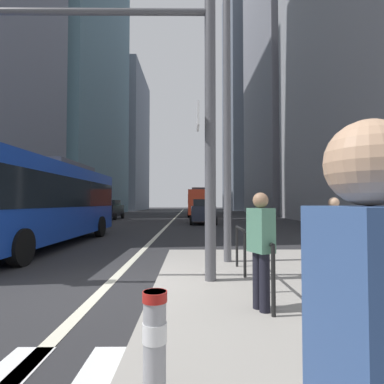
{
  "coord_description": "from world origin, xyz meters",
  "views": [
    {
      "loc": [
        1.68,
        -6.01,
        1.68
      ],
      "look_at": [
        1.86,
        26.54,
        2.81
      ],
      "focal_mm": 28.61,
      "sensor_mm": 36.0,
      "label": 1
    }
  ],
  "objects_px": {
    "pedestrian_walking": "(334,233)",
    "pedestrian_far": "(261,245)",
    "car_oncoming_mid": "(110,209)",
    "bollard_left": "(155,339)",
    "city_bus_blue_oncoming": "(42,199)",
    "city_bus_red_receding": "(200,201)",
    "city_bus_red_distant": "(199,202)",
    "car_receding_near": "(203,211)",
    "street_lamp_post": "(227,67)",
    "traffic_signal_gantry": "(105,81)"
  },
  "relations": [
    {
      "from": "city_bus_blue_oncoming",
      "to": "bollard_left",
      "type": "relative_size",
      "value": 13.04
    },
    {
      "from": "pedestrian_far",
      "to": "city_bus_blue_oncoming",
      "type": "bearing_deg",
      "value": 132.62
    },
    {
      "from": "car_oncoming_mid",
      "to": "bollard_left",
      "type": "relative_size",
      "value": 5.33
    },
    {
      "from": "car_oncoming_mid",
      "to": "pedestrian_walking",
      "type": "bearing_deg",
      "value": -65.82
    },
    {
      "from": "city_bus_red_receding",
      "to": "traffic_signal_gantry",
      "type": "bearing_deg",
      "value": -95.12
    },
    {
      "from": "city_bus_blue_oncoming",
      "to": "pedestrian_far",
      "type": "xyz_separation_m",
      "value": [
        6.68,
        -7.26,
        -0.75
      ]
    },
    {
      "from": "city_bus_red_receding",
      "to": "bollard_left",
      "type": "distance_m",
      "value": 35.86
    },
    {
      "from": "pedestrian_walking",
      "to": "bollard_left",
      "type": "bearing_deg",
      "value": -129.93
    },
    {
      "from": "city_bus_red_distant",
      "to": "car_receding_near",
      "type": "distance_m",
      "value": 31.32
    },
    {
      "from": "city_bus_red_distant",
      "to": "pedestrian_far",
      "type": "xyz_separation_m",
      "value": [
        -0.66,
        -51.1,
        -0.75
      ]
    },
    {
      "from": "car_receding_near",
      "to": "city_bus_blue_oncoming",
      "type": "bearing_deg",
      "value": -117.87
    },
    {
      "from": "car_receding_near",
      "to": "street_lamp_post",
      "type": "bearing_deg",
      "value": -90.01
    },
    {
      "from": "pedestrian_walking",
      "to": "pedestrian_far",
      "type": "xyz_separation_m",
      "value": [
        -1.96,
        -1.91,
        0.02
      ]
    },
    {
      "from": "car_oncoming_mid",
      "to": "city_bus_red_receding",
      "type": "bearing_deg",
      "value": 37.74
    },
    {
      "from": "traffic_signal_gantry",
      "to": "bollard_left",
      "type": "relative_size",
      "value": 7.59
    },
    {
      "from": "city_bus_red_distant",
      "to": "pedestrian_far",
      "type": "distance_m",
      "value": 51.11
    },
    {
      "from": "car_oncoming_mid",
      "to": "car_receding_near",
      "type": "relative_size",
      "value": 1.06
    },
    {
      "from": "pedestrian_far",
      "to": "car_receding_near",
      "type": "bearing_deg",
      "value": 90.12
    },
    {
      "from": "city_bus_red_receding",
      "to": "street_lamp_post",
      "type": "bearing_deg",
      "value": -90.36
    },
    {
      "from": "city_bus_blue_oncoming",
      "to": "car_oncoming_mid",
      "type": "distance_m",
      "value": 19.56
    },
    {
      "from": "city_bus_red_distant",
      "to": "car_oncoming_mid",
      "type": "height_order",
      "value": "city_bus_red_distant"
    },
    {
      "from": "city_bus_red_distant",
      "to": "street_lamp_post",
      "type": "distance_m",
      "value": 47.64
    },
    {
      "from": "city_bus_red_distant",
      "to": "car_oncoming_mid",
      "type": "distance_m",
      "value": 26.37
    },
    {
      "from": "city_bus_blue_oncoming",
      "to": "city_bus_red_distant",
      "type": "distance_m",
      "value": 44.46
    },
    {
      "from": "bollard_left",
      "to": "street_lamp_post",
      "type": "bearing_deg",
      "value": 77.34
    },
    {
      "from": "city_bus_red_receding",
      "to": "street_lamp_post",
      "type": "height_order",
      "value": "street_lamp_post"
    },
    {
      "from": "city_bus_red_receding",
      "to": "car_oncoming_mid",
      "type": "distance_m",
      "value": 11.77
    },
    {
      "from": "bollard_left",
      "to": "pedestrian_walking",
      "type": "xyz_separation_m",
      "value": [
        3.26,
        3.89,
        0.44
      ]
    },
    {
      "from": "traffic_signal_gantry",
      "to": "pedestrian_walking",
      "type": "relative_size",
      "value": 3.86
    },
    {
      "from": "pedestrian_walking",
      "to": "pedestrian_far",
      "type": "bearing_deg",
      "value": -135.75
    },
    {
      "from": "car_oncoming_mid",
      "to": "bollard_left",
      "type": "distance_m",
      "value": 29.68
    },
    {
      "from": "city_bus_red_distant",
      "to": "car_receding_near",
      "type": "height_order",
      "value": "city_bus_red_distant"
    },
    {
      "from": "city_bus_red_distant",
      "to": "car_receding_near",
      "type": "bearing_deg",
      "value": -91.29
    },
    {
      "from": "city_bus_red_distant",
      "to": "city_bus_blue_oncoming",
      "type": "bearing_deg",
      "value": -99.5
    },
    {
      "from": "city_bus_red_receding",
      "to": "car_receding_near",
      "type": "bearing_deg",
      "value": -90.76
    },
    {
      "from": "car_receding_near",
      "to": "traffic_signal_gantry",
      "type": "height_order",
      "value": "traffic_signal_gantry"
    },
    {
      "from": "pedestrian_walking",
      "to": "pedestrian_far",
      "type": "height_order",
      "value": "pedestrian_far"
    },
    {
      "from": "bollard_left",
      "to": "city_bus_red_receding",
      "type": "bearing_deg",
      "value": 87.7
    },
    {
      "from": "traffic_signal_gantry",
      "to": "pedestrian_walking",
      "type": "distance_m",
      "value": 5.62
    },
    {
      "from": "city_bus_blue_oncoming",
      "to": "pedestrian_walking",
      "type": "xyz_separation_m",
      "value": [
        8.64,
        -5.34,
        -0.78
      ]
    },
    {
      "from": "city_bus_blue_oncoming",
      "to": "pedestrian_walking",
      "type": "distance_m",
      "value": 10.19
    },
    {
      "from": "city_bus_red_receding",
      "to": "traffic_signal_gantry",
      "type": "relative_size",
      "value": 1.86
    },
    {
      "from": "city_bus_blue_oncoming",
      "to": "city_bus_red_receding",
      "type": "relative_size",
      "value": 0.92
    },
    {
      "from": "city_bus_red_receding",
      "to": "pedestrian_far",
      "type": "height_order",
      "value": "city_bus_red_receding"
    },
    {
      "from": "city_bus_red_receding",
      "to": "pedestrian_walking",
      "type": "relative_size",
      "value": 7.19
    },
    {
      "from": "city_bus_blue_oncoming",
      "to": "city_bus_red_distant",
      "type": "bearing_deg",
      "value": 80.5
    },
    {
      "from": "city_bus_red_receding",
      "to": "bollard_left",
      "type": "xyz_separation_m",
      "value": [
        -1.44,
        -35.81,
        -1.22
      ]
    },
    {
      "from": "city_bus_blue_oncoming",
      "to": "city_bus_red_distant",
      "type": "height_order",
      "value": "same"
    },
    {
      "from": "street_lamp_post",
      "to": "car_receding_near",
      "type": "bearing_deg",
      "value": 89.99
    },
    {
      "from": "traffic_signal_gantry",
      "to": "bollard_left",
      "type": "distance_m",
      "value": 5.25
    }
  ]
}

